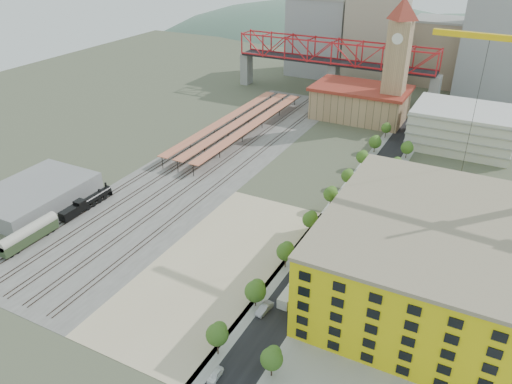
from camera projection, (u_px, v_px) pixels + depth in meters
The scene contains 32 objects.
ground at pixel (288, 209), 139.81m from camera, with size 400.00×400.00×0.00m, color #474C38.
ballast_strip at pixel (212, 161), 168.10m from camera, with size 36.00×165.00×0.06m, color #605E59.
dirt_lot at pixel (217, 265), 116.79m from camera, with size 28.00×67.00×0.06m, color tan.
street_asphalt at pixel (359, 199), 145.02m from camera, with size 12.00×170.00×0.06m, color black.
sidewalk_west at pixel (341, 194), 147.26m from camera, with size 3.00×170.00×0.04m, color gray.
sidewalk_east at pixel (378, 203), 142.79m from camera, with size 3.00×170.00×0.04m, color gray.
construction_pad at pixel (443, 300), 105.87m from camera, with size 50.00×90.00×0.06m, color gray.
rail_tracks at pixel (207, 160), 168.78m from camera, with size 26.56×160.00×0.18m.
platform_canopies at pixel (239, 122), 189.77m from camera, with size 16.00×80.00×4.12m.
station_hall at pixel (360, 102), 202.81m from camera, with size 38.00×24.00×13.10m.
clock_tower at pixel (398, 52), 185.55m from camera, with size 12.00×12.00×52.00m.
parking_garage at pixel (462, 127), 176.61m from camera, with size 34.00×26.00×14.00m, color silver.
truss_bridge at pixel (335, 55), 223.15m from camera, with size 94.00×9.60×25.60m.
construction_building at pixel (436, 260), 102.66m from camera, with size 44.60×50.60×18.80m.
warehouse at pixel (34, 195), 141.98m from camera, with size 22.00×32.00×5.00m, color gray.
street_trees at pixel (348, 214), 137.22m from camera, with size 15.40×124.40×8.00m.
skyline at pixel (426, 38), 237.28m from camera, with size 133.00×46.00×60.00m.
distant_hills at pixel (488, 159), 362.32m from camera, with size 647.00×264.00×227.00m.
locomotive at pixel (88, 202), 139.49m from camera, with size 2.53×19.49×4.87m.
coach at pixel (29, 234), 123.38m from camera, with size 2.80×16.24×5.10m.
site_trailer_a at pixel (291, 293), 105.93m from camera, with size 2.34×8.89×2.43m, color silver.
site_trailer_b at pixel (300, 279), 109.95m from camera, with size 2.55×9.70×2.65m, color silver.
site_trailer_c at pixel (319, 253), 118.72m from camera, with size 2.50×9.52×2.61m, color silver.
site_trailer_d at pixel (329, 238), 124.38m from camera, with size 2.61×9.91×2.71m, color silver.
car_0 at pixel (215, 375), 87.29m from camera, with size 1.60×3.97×1.35m, color white.
car_1 at pixel (264, 309), 102.25m from camera, with size 1.70×4.87×1.60m, color #959499.
car_2 at pixel (324, 229), 129.14m from camera, with size 2.36×5.11×1.42m, color black.
car_3 at pixel (339, 209), 138.54m from camera, with size 1.96×4.83×1.40m, color navy.
car_4 at pixel (314, 284), 109.42m from camera, with size 1.79×4.46×1.52m, color silver.
car_5 at pixel (341, 242), 123.76m from camera, with size 1.58×4.53×1.49m, color gray.
car_6 at pixel (360, 214), 135.83m from camera, with size 2.49×5.39×1.50m, color black.
car_7 at pixel (387, 172), 158.76m from camera, with size 2.08×5.12×1.49m, color navy.
Camera 1 is at (47.79, -111.49, 70.26)m, focal length 35.00 mm.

